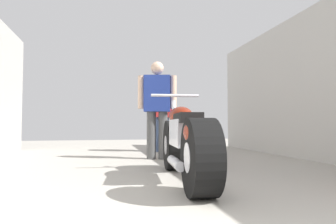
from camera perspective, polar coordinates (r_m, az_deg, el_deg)
name	(u,v)px	position (r m, az deg, el deg)	size (l,w,h in m)	color
ground_plane	(159,170)	(3.99, -1.77, -11.36)	(16.33, 16.33, 0.00)	#A8A399
garage_partition_right	(329,80)	(5.24, 29.17, 5.52)	(0.08, 7.48, 2.63)	#B7B5AD
motorcycle_maroon_cruiser	(185,142)	(3.17, 3.35, -5.92)	(0.65, 2.20, 1.02)	black
mechanic_in_blue	(157,104)	(5.21, -2.15, 1.66)	(0.71, 0.35, 1.76)	#4C4C4C
mechanic_with_helmet	(162,108)	(6.67, -1.19, 0.77)	(0.65, 0.36, 1.67)	#384766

